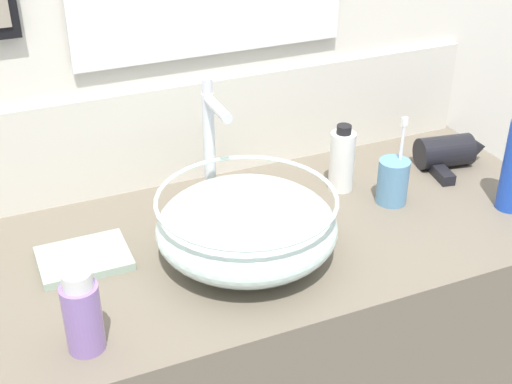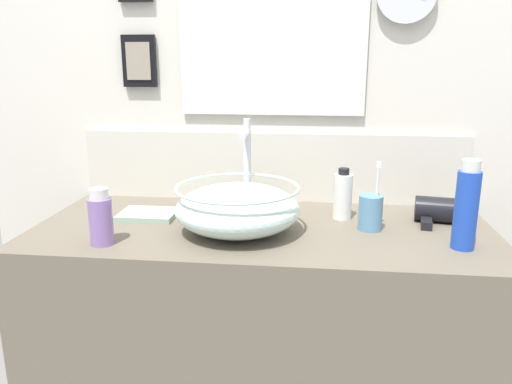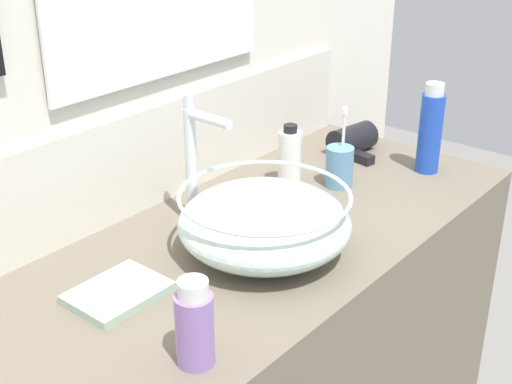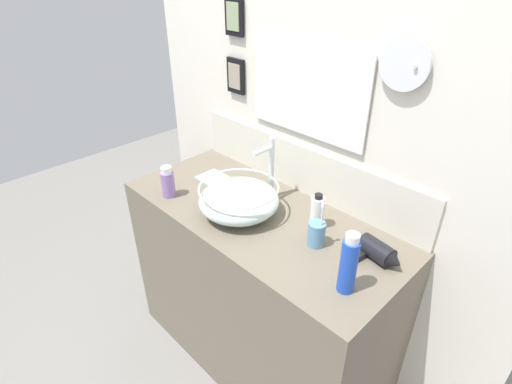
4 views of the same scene
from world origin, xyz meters
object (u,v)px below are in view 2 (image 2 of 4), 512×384
Objects in this scene: toothbrush_cup at (371,212)px; spray_bottle at (466,207)px; hair_drier at (443,211)px; hand_towel at (148,214)px; glass_bowl_sink at (238,208)px; faucet at (247,160)px; lotion_bottle at (101,218)px; soap_dispenser at (343,196)px.

toothbrush_cup is 0.85× the size of spray_bottle.
hand_towel is (-0.87, -0.05, -0.03)m from hair_drier.
faucet is (0.00, 0.18, 0.10)m from glass_bowl_sink.
spray_bottle is 1.54× the size of lotion_bottle.
spray_bottle is 1.48× the size of soap_dispenser.
hair_drier is 1.16× the size of soap_dispenser.
hand_towel is at bearing -164.27° from faucet.
lotion_bottle is 0.88× the size of hand_towel.
spray_bottle reaches higher than toothbrush_cup.
faucet is 0.63m from spray_bottle.
hair_drier is at bearing 17.32° from lotion_bottle.
soap_dispenser is at bearing 143.58° from spray_bottle.
lotion_bottle is at bearing -175.17° from spray_bottle.
hair_drier is 0.78× the size of spray_bottle.
hair_drier is at bearing 14.74° from glass_bowl_sink.
hand_towel is at bearing -174.53° from soap_dispenser.
lotion_bottle reaches higher than glass_bowl_sink.
glass_bowl_sink is 0.36m from lotion_bottle.
spray_bottle is (0.58, -0.05, 0.04)m from glass_bowl_sink.
hair_drier is (0.58, 0.15, -0.03)m from glass_bowl_sink.
glass_bowl_sink is 0.58m from spray_bottle.
spray_bottle is 0.91m from lotion_bottle.
lotion_bottle is at bearing -155.03° from soap_dispenser.
faucet is 0.34m from hand_towel.
faucet reaches higher than soap_dispenser.
faucet reaches higher than spray_bottle.
lotion_bottle is at bearing -136.41° from faucet.
faucet reaches higher than hair_drier.
soap_dispenser is at bearing -5.11° from faucet.
hand_towel is (-0.29, 0.10, -0.06)m from glass_bowl_sink.
toothbrush_cup reaches higher than hand_towel.
spray_bottle is 0.89m from hand_towel.
toothbrush_cup is 0.25m from spray_bottle.
soap_dispenser is (-0.29, 0.21, -0.04)m from spray_bottle.
toothbrush_cup is 0.65m from hand_towel.
glass_bowl_sink is 2.31× the size of lotion_bottle.
toothbrush_cup reaches higher than lotion_bottle.
lotion_bottle is 0.25m from hand_towel.
spray_bottle reaches higher than soap_dispenser.
hand_towel is at bearing 176.67° from toothbrush_cup.
soap_dispenser reaches higher than lotion_bottle.
glass_bowl_sink is 2.23× the size of soap_dispenser.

